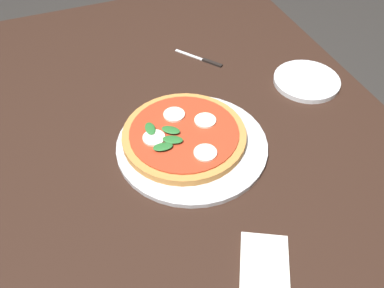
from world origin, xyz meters
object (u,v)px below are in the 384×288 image
Objects in this scene: dining_table at (192,155)px; plate_white at (307,81)px; knife at (204,60)px; napkin at (264,265)px; pizza at (184,135)px; serving_tray at (192,145)px.

plate_white reaches higher than dining_table.
dining_table is 7.88× the size of plate_white.
dining_table is at bearing 151.29° from knife.
napkin is (-0.39, 0.01, 0.10)m from dining_table.
pizza reaches higher than dining_table.
serving_tray is 1.21× the size of pizza.
plate_white is (0.11, -0.38, 0.00)m from serving_tray.
plate_white is 1.39× the size of napkin.
knife is (0.20, 0.22, -0.00)m from plate_white.
pizza reaches higher than napkin.
knife reaches higher than dining_table.
serving_tray is at bearing 106.39° from plate_white.
napkin is 0.67m from knife.
knife is (0.29, -0.17, -0.02)m from pizza.
dining_table is 10.97× the size of napkin.
serving_tray is at bearing 152.68° from knife.
serving_tray is at bearing -153.23° from pizza.
serving_tray is at bearing 2.21° from napkin.
serving_tray is 2.65× the size of knife.
pizza is at bearing 135.57° from dining_table.
napkin is at bearing 167.07° from knife.
pizza is 0.34m from knife.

